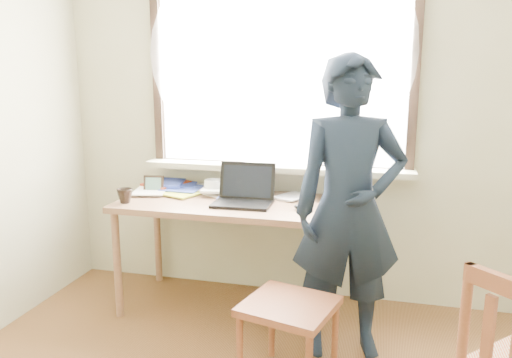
% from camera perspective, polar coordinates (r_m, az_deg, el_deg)
% --- Properties ---
extents(room_shell, '(3.52, 4.02, 2.61)m').
position_cam_1_polar(room_shell, '(1.67, -3.88, 14.40)').
color(room_shell, '#BFBC99').
rests_on(room_shell, ground).
extents(desk, '(1.40, 0.70, 0.75)m').
position_cam_1_polar(desk, '(3.29, -3.39, -3.80)').
color(desk, '#896144').
rests_on(desk, ground).
extents(laptop, '(0.37, 0.30, 0.25)m').
position_cam_1_polar(laptop, '(3.20, -1.33, -1.74)').
color(laptop, black).
rests_on(laptop, desk).
extents(mug_white, '(0.17, 0.17, 0.10)m').
position_cam_1_polar(mug_white, '(3.44, -4.91, -0.92)').
color(mug_white, white).
rests_on(mug_white, desk).
extents(mug_dark, '(0.13, 0.13, 0.09)m').
position_cam_1_polar(mug_dark, '(3.31, -14.76, -1.87)').
color(mug_dark, black).
rests_on(mug_dark, desk).
extents(mouse, '(0.10, 0.07, 0.04)m').
position_cam_1_polar(mouse, '(3.06, 5.27, -3.20)').
color(mouse, black).
rests_on(mouse, desk).
extents(desk_clutter, '(0.86, 0.53, 0.06)m').
position_cam_1_polar(desk_clutter, '(3.51, -5.00, -1.06)').
color(desk_clutter, white).
rests_on(desk_clutter, desk).
extents(book_a, '(0.26, 0.31, 0.03)m').
position_cam_1_polar(book_a, '(3.63, -8.84, -0.97)').
color(book_a, white).
rests_on(book_a, desk).
extents(book_b, '(0.26, 0.28, 0.02)m').
position_cam_1_polar(book_b, '(3.39, 3.03, -1.83)').
color(book_b, white).
rests_on(book_b, desk).
extents(picture_frame, '(0.14, 0.04, 0.11)m').
position_cam_1_polar(picture_frame, '(3.56, -11.61, -0.65)').
color(picture_frame, black).
rests_on(picture_frame, desk).
extents(work_chair, '(0.52, 0.50, 0.44)m').
position_cam_1_polar(work_chair, '(2.61, 3.79, -15.26)').
color(work_chair, brown).
rests_on(work_chair, ground).
extents(person, '(0.69, 0.54, 1.68)m').
position_cam_1_polar(person, '(2.78, 10.57, -3.42)').
color(person, black).
rests_on(person, ground).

